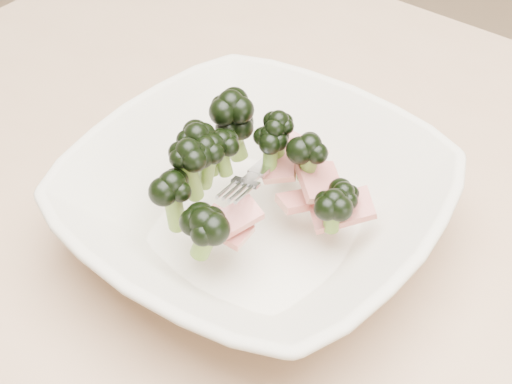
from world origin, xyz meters
TOP-DOWN VIEW (x-y plane):
  - dining_table at (0.00, 0.00)m, footprint 1.20×0.80m
  - broccoli_dish at (-0.10, -0.04)m, footprint 0.31×0.31m

SIDE VIEW (x-z plane):
  - dining_table at x=0.00m, z-range 0.28..1.03m
  - broccoli_dish at x=-0.10m, z-range 0.73..0.85m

